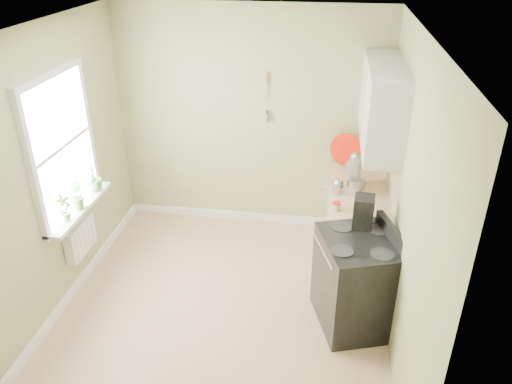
# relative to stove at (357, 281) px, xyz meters

# --- Properties ---
(floor) EXTENTS (3.20, 3.60, 0.02)m
(floor) POSITION_rel_stove_xyz_m (-1.28, -0.05, -0.48)
(floor) COLOR tan
(floor) RESTS_ON ground
(ceiling) EXTENTS (3.20, 3.60, 0.02)m
(ceiling) POSITION_rel_stove_xyz_m (-1.28, -0.05, 2.24)
(ceiling) COLOR white
(ceiling) RESTS_ON wall_back
(wall_back) EXTENTS (3.20, 0.02, 2.70)m
(wall_back) POSITION_rel_stove_xyz_m (-1.28, 1.76, 0.88)
(wall_back) COLOR tan
(wall_back) RESTS_ON floor
(wall_left) EXTENTS (0.02, 3.60, 2.70)m
(wall_left) POSITION_rel_stove_xyz_m (-2.89, -0.05, 0.88)
(wall_left) COLOR tan
(wall_left) RESTS_ON floor
(wall_right) EXTENTS (0.02, 3.60, 2.70)m
(wall_right) POSITION_rel_stove_xyz_m (0.33, -0.05, 0.88)
(wall_right) COLOR tan
(wall_right) RESTS_ON floor
(base_cabinets) EXTENTS (0.60, 1.60, 0.87)m
(base_cabinets) POSITION_rel_stove_xyz_m (0.02, 0.95, -0.03)
(base_cabinets) COLOR silver
(base_cabinets) RESTS_ON floor
(countertop) EXTENTS (0.64, 1.60, 0.04)m
(countertop) POSITION_rel_stove_xyz_m (0.01, 0.95, 0.42)
(countertop) COLOR tan
(countertop) RESTS_ON base_cabinets
(upper_cabinets) EXTENTS (0.35, 1.40, 0.80)m
(upper_cabinets) POSITION_rel_stove_xyz_m (0.15, 1.05, 1.38)
(upper_cabinets) COLOR silver
(upper_cabinets) RESTS_ON wall_right
(window) EXTENTS (0.06, 1.14, 1.44)m
(window) POSITION_rel_stove_xyz_m (-2.86, 0.25, 1.08)
(window) COLOR white
(window) RESTS_ON wall_left
(window_sill) EXTENTS (0.18, 1.14, 0.04)m
(window_sill) POSITION_rel_stove_xyz_m (-2.79, 0.25, 0.41)
(window_sill) COLOR white
(window_sill) RESTS_ON wall_left
(radiator) EXTENTS (0.12, 0.50, 0.35)m
(radiator) POSITION_rel_stove_xyz_m (-2.82, 0.20, 0.08)
(radiator) COLOR white
(radiator) RESTS_ON wall_left
(wall_utensils) EXTENTS (0.02, 0.14, 0.58)m
(wall_utensils) POSITION_rel_stove_xyz_m (-1.08, 1.73, 1.09)
(wall_utensils) COLOR tan
(wall_utensils) RESTS_ON wall_back
(stove) EXTENTS (0.87, 0.92, 1.05)m
(stove) POSITION_rel_stove_xyz_m (0.00, 0.00, 0.00)
(stove) COLOR black
(stove) RESTS_ON floor
(stand_mixer) EXTENTS (0.27, 0.35, 0.39)m
(stand_mixer) POSITION_rel_stove_xyz_m (-0.05, 1.01, 0.60)
(stand_mixer) COLOR #B2B2B7
(stand_mixer) RESTS_ON countertop
(kettle) EXTENTS (0.17, 0.10, 0.18)m
(kettle) POSITION_rel_stove_xyz_m (-0.23, 0.89, 0.53)
(kettle) COLOR silver
(kettle) RESTS_ON countertop
(coffee_maker) EXTENTS (0.20, 0.22, 0.32)m
(coffee_maker) POSITION_rel_stove_xyz_m (0.01, 0.25, 0.59)
(coffee_maker) COLOR black
(coffee_maker) RESTS_ON countertop
(red_tray) EXTENTS (0.38, 0.15, 0.38)m
(red_tray) POSITION_rel_stove_xyz_m (-0.13, 1.67, 0.63)
(red_tray) COLOR red
(red_tray) RESTS_ON countertop
(jar) EXTENTS (0.08, 0.08, 0.09)m
(jar) POSITION_rel_stove_xyz_m (-0.23, 0.54, 0.49)
(jar) COLOR #C1AE9F
(jar) RESTS_ON countertop
(plant_a) EXTENTS (0.16, 0.18, 0.28)m
(plant_a) POSITION_rel_stove_xyz_m (-2.78, -0.04, 0.57)
(plant_a) COLOR #3C6C2E
(plant_a) RESTS_ON window_sill
(plant_b) EXTENTS (0.21, 0.21, 0.29)m
(plant_b) POSITION_rel_stove_xyz_m (-2.78, 0.21, 0.58)
(plant_b) COLOR #3C6C2E
(plant_b) RESTS_ON window_sill
(plant_c) EXTENTS (0.18, 0.18, 0.31)m
(plant_c) POSITION_rel_stove_xyz_m (-2.78, 0.61, 0.59)
(plant_c) COLOR #3C6C2E
(plant_c) RESTS_ON window_sill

